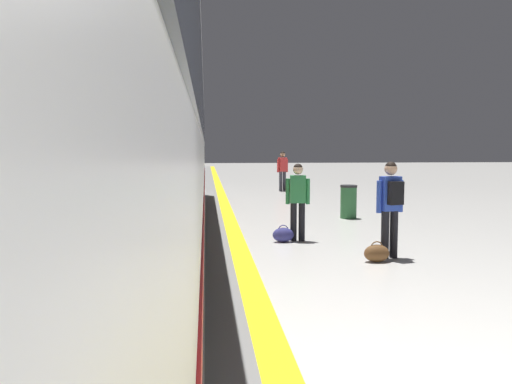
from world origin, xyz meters
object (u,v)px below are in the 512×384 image
at_px(passenger_near, 391,201).
at_px(duffel_bag_near, 377,253).
at_px(high_speed_train, 98,108).
at_px(duffel_bag_far, 291,188).
at_px(passenger_mid, 298,196).
at_px(passenger_far, 283,168).
at_px(waste_bin, 349,202).
at_px(duffel_bag_mid, 283,235).

relative_size(passenger_near, duffel_bag_near, 3.87).
bearing_deg(high_speed_train, duffel_bag_near, 12.30).
relative_size(passenger_near, duffel_bag_far, 3.87).
height_order(passenger_mid, passenger_far, passenger_far).
height_order(passenger_near, duffel_bag_far, passenger_near).
distance_m(high_speed_train, passenger_near, 5.09).
relative_size(passenger_far, waste_bin, 1.91).
xyz_separation_m(high_speed_train, passenger_mid, (3.39, 3.07, -1.57)).
height_order(duffel_bag_near, passenger_mid, passenger_mid).
relative_size(duffel_bag_near, waste_bin, 0.48).
xyz_separation_m(passenger_mid, duffel_bag_far, (1.78, 11.83, -0.78)).
height_order(duffel_bag_mid, passenger_far, passenger_far).
distance_m(passenger_near, passenger_far, 13.93).
bearing_deg(duffel_bag_mid, passenger_near, -46.47).
height_order(high_speed_train, passenger_mid, high_speed_train).
relative_size(passenger_mid, duffel_bag_mid, 3.66).
height_order(high_speed_train, duffel_bag_far, high_speed_train).
bearing_deg(passenger_near, duffel_bag_far, 88.07).
bearing_deg(passenger_near, waste_bin, 82.56).
height_order(passenger_far, waste_bin, passenger_far).
bearing_deg(passenger_far, waste_bin, -86.58).
bearing_deg(passenger_far, passenger_near, -90.58).
relative_size(passenger_far, duffel_bag_far, 3.94).
distance_m(duffel_bag_near, duffel_bag_mid, 2.39).
relative_size(duffel_bag_mid, duffel_bag_far, 1.00).
relative_size(high_speed_train, waste_bin, 31.77).
relative_size(passenger_mid, passenger_far, 0.93).
distance_m(passenger_mid, passenger_far, 12.17).
distance_m(duffel_bag_mid, duffel_bag_far, 12.14).
xyz_separation_m(passenger_mid, passenger_far, (1.46, 12.08, 0.07)).
distance_m(high_speed_train, duffel_bag_far, 15.95).
height_order(duffel_bag_near, waste_bin, waste_bin).
relative_size(duffel_bag_mid, passenger_far, 0.25).
bearing_deg(high_speed_train, duffel_bag_far, 70.88).
height_order(high_speed_train, passenger_far, high_speed_train).
bearing_deg(duffel_bag_near, passenger_far, 88.12).
bearing_deg(duffel_bag_near, duffel_bag_mid, 123.36).
distance_m(duffel_bag_mid, waste_bin, 4.11).
bearing_deg(duffel_bag_mid, waste_bin, 55.80).
xyz_separation_m(high_speed_train, duffel_bag_far, (5.17, 14.90, -2.35)).
bearing_deg(duffel_bag_far, passenger_mid, -98.55).
bearing_deg(passenger_far, passenger_mid, -96.88).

